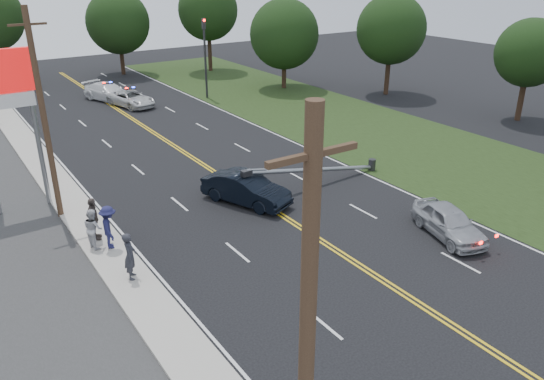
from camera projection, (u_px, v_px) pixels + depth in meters
ground at (363, 268)px, 22.01m from camera, size 120.00×120.00×0.00m
sidewalk at (89, 226)px, 25.32m from camera, size 1.80×70.00×0.12m
grass_verge at (409, 145)px, 36.51m from camera, size 12.00×80.00×0.01m
centerline_yellow at (240, 188)px, 29.62m from camera, size 0.36×80.00×0.00m
pylon_sign at (2, 93)px, 24.92m from camera, size 3.20×0.35×8.00m
traffic_signal at (205, 52)px, 47.42m from camera, size 0.28×0.41×7.05m
fallen_streetlight at (322, 169)px, 29.87m from camera, size 9.36×0.44×1.91m
utility_pole_near at (306, 378)px, 9.19m from camera, size 1.60×0.28×10.00m
utility_pole_mid at (44, 117)px, 24.43m from camera, size 1.60×0.28×10.00m
tree_7 at (118, 22)px, 57.01m from camera, size 6.73×6.73×8.96m
tree_8 at (208, 10)px, 58.47m from camera, size 6.57×6.57×9.93m
tree_9 at (284, 34)px, 50.91m from camera, size 6.65×6.65×8.52m
tree_12 at (530, 53)px, 40.20m from camera, size 5.16×5.16×7.85m
tree_13 at (391, 29)px, 48.10m from camera, size 6.28×6.28×9.10m
crashed_sedan at (246, 189)px, 27.59m from camera, size 3.44×5.11×1.59m
waiting_sedan at (449, 222)px, 24.26m from camera, size 2.83×4.56×1.45m
emergency_a at (131, 99)px, 45.98m from camera, size 3.39×5.28×1.35m
emergency_b at (109, 92)px, 47.86m from camera, size 3.85×5.76×1.55m
bystander_a at (130, 256)px, 20.74m from camera, size 0.73×0.85×1.97m
bystander_b at (93, 228)px, 23.04m from camera, size 0.83×0.99×1.81m
bystander_c at (109, 227)px, 22.98m from camera, size 0.94×1.37×1.96m
bystander_d at (94, 219)px, 23.64m from camera, size 0.87×1.27×2.00m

